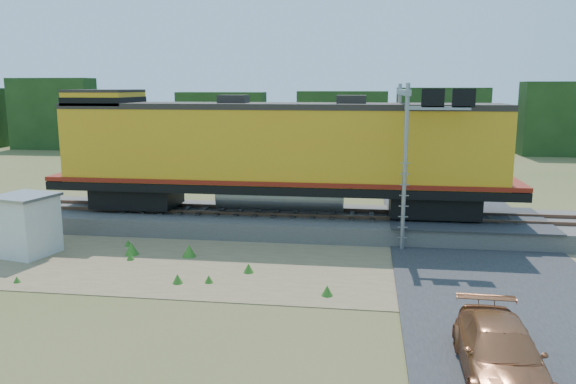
# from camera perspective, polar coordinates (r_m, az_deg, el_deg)

# --- Properties ---
(ground) EXTENTS (140.00, 140.00, 0.00)m
(ground) POSITION_cam_1_polar(r_m,az_deg,el_deg) (21.08, 1.08, -7.99)
(ground) COLOR #475123
(ground) RESTS_ON ground
(ballast) EXTENTS (70.00, 5.00, 0.80)m
(ballast) POSITION_cam_1_polar(r_m,az_deg,el_deg) (26.70, 2.65, -3.09)
(ballast) COLOR slate
(ballast) RESTS_ON ground
(rails) EXTENTS (70.00, 1.54, 0.16)m
(rails) POSITION_cam_1_polar(r_m,az_deg,el_deg) (26.59, 2.66, -2.08)
(rails) COLOR brown
(rails) RESTS_ON ballast
(dirt_shoulder) EXTENTS (26.00, 8.00, 0.03)m
(dirt_shoulder) POSITION_cam_1_polar(r_m,az_deg,el_deg) (21.86, -4.01, -7.28)
(dirt_shoulder) COLOR #8C7754
(dirt_shoulder) RESTS_ON ground
(road) EXTENTS (7.00, 66.00, 0.86)m
(road) POSITION_cam_1_polar(r_m,az_deg,el_deg) (22.10, 19.81, -7.50)
(road) COLOR #38383A
(road) RESTS_ON ground
(tree_line_north) EXTENTS (130.00, 3.00, 6.50)m
(tree_line_north) POSITION_cam_1_polar(r_m,az_deg,el_deg) (58.00, 5.69, 6.97)
(tree_line_north) COLOR #193413
(tree_line_north) RESTS_ON ground
(weed_clumps) EXTENTS (15.00, 6.20, 0.56)m
(weed_clumps) POSITION_cam_1_polar(r_m,az_deg,el_deg) (21.85, -8.12, -7.42)
(weed_clumps) COLOR #337020
(weed_clumps) RESTS_ON ground
(locomotive) EXTENTS (21.88, 3.34, 5.65)m
(locomotive) POSITION_cam_1_polar(r_m,az_deg,el_deg) (26.36, -1.51, 4.13)
(locomotive) COLOR black
(locomotive) RESTS_ON rails
(shed) EXTENTS (2.51, 2.51, 2.49)m
(shed) POSITION_cam_1_polar(r_m,az_deg,el_deg) (24.98, -25.05, -3.04)
(shed) COLOR silver
(shed) RESTS_ON ground
(signal_gantry) EXTENTS (2.73, 6.20, 6.89)m
(signal_gantry) POSITION_cam_1_polar(r_m,az_deg,el_deg) (25.29, 12.42, 6.88)
(signal_gantry) COLOR gray
(signal_gantry) RESTS_ON ground
(car) EXTENTS (1.94, 4.52, 1.30)m
(car) POSITION_cam_1_polar(r_m,az_deg,el_deg) (14.43, 20.78, -15.03)
(car) COLOR #A0603B
(car) RESTS_ON ground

